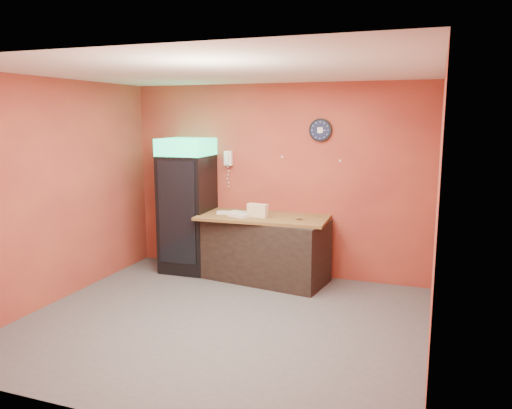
% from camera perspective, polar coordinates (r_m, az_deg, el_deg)
% --- Properties ---
extents(floor, '(4.50, 4.50, 0.00)m').
position_cam_1_polar(floor, '(5.91, -3.95, -13.20)').
color(floor, '#47474C').
rests_on(floor, ground).
extents(back_wall, '(4.50, 0.02, 2.80)m').
position_cam_1_polar(back_wall, '(7.36, 2.24, 2.77)').
color(back_wall, '#B44C32').
rests_on(back_wall, floor).
extents(left_wall, '(0.02, 4.00, 2.80)m').
position_cam_1_polar(left_wall, '(6.74, -21.86, 1.39)').
color(left_wall, '#B44C32').
rests_on(left_wall, floor).
extents(right_wall, '(0.02, 4.00, 2.80)m').
position_cam_1_polar(right_wall, '(5.04, 19.92, -1.19)').
color(right_wall, '#B44C32').
rests_on(right_wall, floor).
extents(ceiling, '(4.50, 4.00, 0.02)m').
position_cam_1_polar(ceiling, '(5.45, -4.31, 14.96)').
color(ceiling, white).
rests_on(ceiling, back_wall).
extents(beverage_cooler, '(0.72, 0.74, 2.01)m').
position_cam_1_polar(beverage_cooler, '(7.56, -7.98, -0.33)').
color(beverage_cooler, black).
rests_on(beverage_cooler, floor).
extents(prep_counter, '(1.89, 1.04, 0.90)m').
position_cam_1_polar(prep_counter, '(7.19, 0.84, -5.12)').
color(prep_counter, black).
rests_on(prep_counter, floor).
extents(wall_clock, '(0.32, 0.06, 0.32)m').
position_cam_1_polar(wall_clock, '(7.10, 7.38, 8.43)').
color(wall_clock, black).
rests_on(wall_clock, back_wall).
extents(wall_phone, '(0.12, 0.10, 0.22)m').
position_cam_1_polar(wall_phone, '(7.54, -3.20, 5.30)').
color(wall_phone, white).
rests_on(wall_phone, back_wall).
extents(butcher_paper, '(1.86, 0.96, 0.04)m').
position_cam_1_polar(butcher_paper, '(7.08, 0.85, -1.46)').
color(butcher_paper, brown).
rests_on(butcher_paper, prep_counter).
extents(sub_roll_stack, '(0.30, 0.14, 0.18)m').
position_cam_1_polar(sub_roll_stack, '(6.99, 0.18, -0.68)').
color(sub_roll_stack, '#F5E2BE').
rests_on(sub_roll_stack, butcher_paper).
extents(wrapped_sandwich_left, '(0.30, 0.18, 0.04)m').
position_cam_1_polar(wrapped_sandwich_left, '(7.21, -3.35, -0.94)').
color(wrapped_sandwich_left, silver).
rests_on(wrapped_sandwich_left, butcher_paper).
extents(wrapped_sandwich_mid, '(0.32, 0.20, 0.04)m').
position_cam_1_polar(wrapped_sandwich_mid, '(7.00, -2.05, -1.26)').
color(wrapped_sandwich_mid, silver).
rests_on(wrapped_sandwich_mid, butcher_paper).
extents(wrapped_sandwich_right, '(0.33, 0.17, 0.04)m').
position_cam_1_polar(wrapped_sandwich_right, '(7.16, -1.75, -0.99)').
color(wrapped_sandwich_right, silver).
rests_on(wrapped_sandwich_right, butcher_paper).
extents(kitchen_tool, '(0.07, 0.07, 0.07)m').
position_cam_1_polar(kitchen_tool, '(7.11, 0.11, -0.98)').
color(kitchen_tool, silver).
rests_on(kitchen_tool, butcher_paper).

